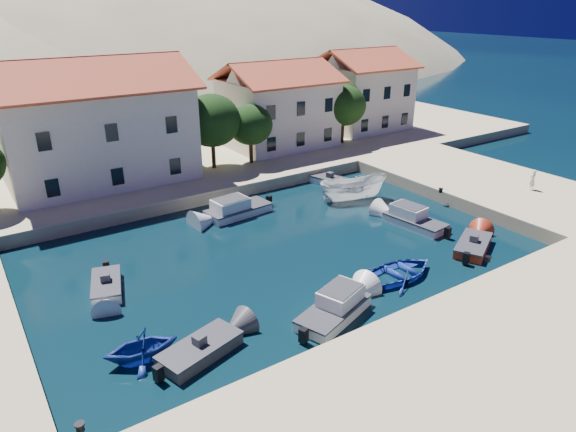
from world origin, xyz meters
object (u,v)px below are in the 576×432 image
object	(u,v)px
cabin_cruiser_east	(415,220)
pedestrian	(533,180)
building_left	(95,119)
building_right	(362,89)
boat_east	(353,200)
cabin_cruiser_south	(334,310)
rowboat_south	(400,277)
building_mid	(278,103)

from	to	relation	value
cabin_cruiser_east	pedestrian	size ratio (longest dim) A/B	2.87
building_left	building_right	size ratio (longest dim) A/B	1.56
building_right	cabin_cruiser_east	distance (m)	26.51
boat_east	pedestrian	size ratio (longest dim) A/B	3.41
cabin_cruiser_east	pedestrian	world-z (taller)	pedestrian
building_left	cabin_cruiser_east	bearing A→B (deg)	-51.32
cabin_cruiser_south	cabin_cruiser_east	xyz separation A→B (m)	(11.77, 5.65, 0.00)
boat_east	rowboat_south	bearing A→B (deg)	171.00
building_mid	cabin_cruiser_south	bearing A→B (deg)	-117.51
rowboat_south	boat_east	distance (m)	12.42
boat_east	building_mid	bearing A→B (deg)	10.03
boat_east	pedestrian	world-z (taller)	pedestrian
cabin_cruiser_south	building_left	bearing A→B (deg)	79.96
cabin_cruiser_south	cabin_cruiser_east	size ratio (longest dim) A/B	1.04
building_right	cabin_cruiser_east	xyz separation A→B (m)	(-14.06, -21.91, -5.00)
cabin_cruiser_east	pedestrian	distance (m)	11.34
building_mid	building_right	distance (m)	12.04
building_right	boat_east	distance (m)	21.74
building_left	cabin_cruiser_east	distance (m)	26.08
rowboat_south	cabin_cruiser_east	size ratio (longest dim) A/B	0.99
cabin_cruiser_east	building_mid	bearing A→B (deg)	-13.05
building_mid	boat_east	distance (m)	15.55
building_right	building_mid	bearing A→B (deg)	-175.24
building_left	building_right	world-z (taller)	building_left
building_mid	pedestrian	size ratio (longest dim) A/B	6.48
building_left	pedestrian	xyz separation A→B (m)	(27.09, -21.50, -4.13)
cabin_cruiser_east	boat_east	world-z (taller)	cabin_cruiser_east
building_left	pedestrian	size ratio (longest dim) A/B	9.07
building_left	cabin_cruiser_south	size ratio (longest dim) A/B	3.04
building_right	cabin_cruiser_south	xyz separation A→B (m)	(-25.83, -27.56, -5.00)
cabin_cruiser_south	cabin_cruiser_east	world-z (taller)	same
building_right	rowboat_south	size ratio (longest dim) A/B	2.05
cabin_cruiser_south	pedestrian	distance (m)	23.31
building_right	cabin_cruiser_south	bearing A→B (deg)	-133.15
building_left	building_right	xyz separation A→B (m)	(30.00, 2.00, -0.46)
building_right	boat_east	xyz separation A→B (m)	(-14.26, -15.47, -5.47)
building_right	cabin_cruiser_east	bearing A→B (deg)	-122.70
cabin_cruiser_east	building_right	bearing A→B (deg)	-40.11
building_mid	cabin_cruiser_east	xyz separation A→B (m)	(-2.06, -20.91, -4.75)
building_right	rowboat_south	bearing A→B (deg)	-127.20
building_right	rowboat_south	world-z (taller)	building_right
cabin_cruiser_south	building_mid	bearing A→B (deg)	43.18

